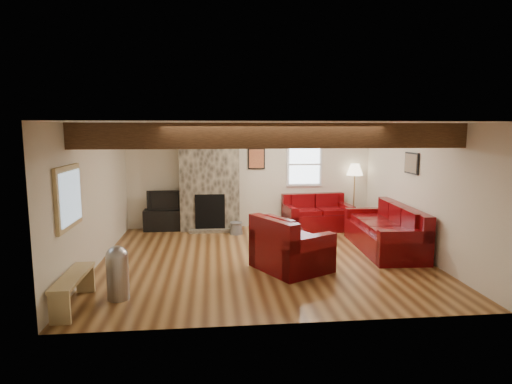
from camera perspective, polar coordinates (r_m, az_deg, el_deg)
The scene contains 18 objects.
room at distance 7.87m, azimuth 0.99°, elevation -0.11°, with size 8.00×8.00×8.00m.
oak_beam at distance 6.54m, azimuth 2.31°, elevation 7.51°, with size 6.00×0.36×0.38m, color black.
chimney_breast at distance 10.29m, azimuth -6.21°, elevation 1.65°, with size 1.40×0.67×2.50m.
back_window at distance 10.72m, azimuth 6.47°, elevation 3.68°, with size 0.90×0.08×1.10m, color silver, non-canonical shape.
hatch_window at distance 6.62m, azimuth -23.67°, elevation -0.64°, with size 0.08×1.00×0.90m, color tan, non-canonical shape.
ceiling_dome at distance 8.82m, azimuth 6.18°, elevation 8.50°, with size 0.40×0.40×0.18m, color white, non-canonical shape.
artwork_back at distance 10.52m, azimuth 0.06°, elevation 4.47°, with size 0.42×0.06×0.52m, color black, non-canonical shape.
artwork_right at distance 8.94m, azimuth 19.99°, elevation 3.63°, with size 0.06×0.55×0.42m, color black, non-canonical shape.
sofa_three at distance 8.97m, azimuth 16.68°, elevation -4.61°, with size 2.33×0.97×0.90m, color #430408, non-canonical shape.
loveseat at distance 10.46m, azimuth 8.20°, elevation -2.72°, with size 1.58×0.91×0.84m, color #430408, non-canonical shape.
armchair_red at distance 7.45m, azimuth 4.77°, elevation -6.76°, with size 1.16×1.01×0.94m, color #430408, non-canonical shape.
coffee_table at distance 8.84m, azimuth 3.65°, elevation -6.16°, with size 0.81×0.81×0.42m.
tv_cabinet at distance 10.54m, azimuth -11.98°, elevation -3.65°, with size 1.01×0.40×0.51m, color black.
television at distance 10.45m, azimuth -12.06°, elevation -1.03°, with size 0.82×0.11×0.47m, color black.
floor_lamp at distance 10.91m, azimuth 13.03°, elevation 2.48°, with size 0.40×0.40×1.57m.
pine_bench at distance 6.46m, azimuth -23.14°, elevation -12.07°, with size 0.28×1.19×0.45m, color tan, non-canonical shape.
pedal_bin at distance 6.48m, azimuth -17.97°, elevation -10.18°, with size 0.31×0.31×0.78m, color #98999D, non-canonical shape.
coal_bucket at distance 9.96m, azimuth -2.66°, elevation -4.81°, with size 0.31×0.31×0.29m, color gray, non-canonical shape.
Camera 1 is at (-0.92, -7.73, 2.39)m, focal length 30.00 mm.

